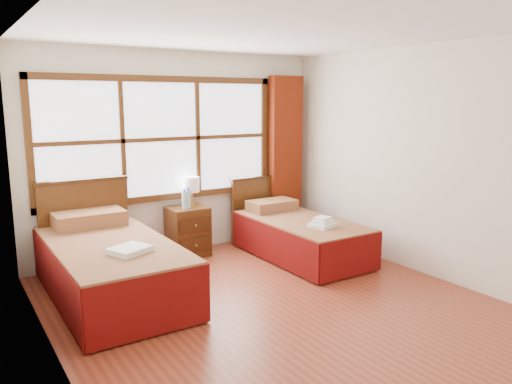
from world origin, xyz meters
TOP-DOWN VIEW (x-y plane):
  - floor at (0.00, 0.00)m, footprint 4.50×4.50m
  - ceiling at (0.00, 0.00)m, footprint 4.50×4.50m
  - wall_back at (0.00, 2.25)m, footprint 4.00×0.00m
  - wall_left at (-2.00, 0.00)m, footprint 0.00×4.50m
  - wall_right at (2.00, 0.00)m, footprint 0.00×4.50m
  - window at (-0.25, 2.21)m, footprint 3.16×0.06m
  - curtain at (1.60, 2.11)m, footprint 0.50×0.16m
  - bed_left at (-1.27, 1.20)m, footprint 1.12×2.17m
  - bed_right at (1.16, 1.20)m, footprint 0.95×1.97m
  - nightstand at (-0.02, 1.99)m, footprint 0.48×0.47m
  - towels_left at (-1.21, 0.69)m, footprint 0.43×0.41m
  - towels_right at (1.15, 0.72)m, footprint 0.34×0.32m
  - lamp at (0.07, 2.04)m, footprint 0.19×0.19m
  - bottle_near at (-0.08, 1.93)m, footprint 0.07×0.07m
  - bottle_far at (-0.02, 1.96)m, footprint 0.07×0.07m

SIDE VIEW (x-z plane):
  - floor at x=0.00m, z-range 0.00..0.00m
  - bed_right at x=1.16m, z-range -0.18..0.74m
  - nightstand at x=-0.02m, z-range 0.00..0.64m
  - bed_left at x=-1.27m, z-range -0.21..0.88m
  - towels_right at x=1.15m, z-range 0.48..0.60m
  - towels_left at x=-1.21m, z-range 0.58..0.63m
  - bottle_near at x=-0.08m, z-range 0.63..0.87m
  - bottle_far at x=-0.02m, z-range 0.63..0.89m
  - lamp at x=0.07m, z-range 0.72..1.09m
  - curtain at x=1.60m, z-range 0.02..2.32m
  - wall_back at x=0.00m, z-range -0.70..3.30m
  - wall_left at x=-2.00m, z-range -0.95..3.55m
  - wall_right at x=2.00m, z-range -0.95..3.55m
  - window at x=-0.25m, z-range 0.72..2.28m
  - ceiling at x=0.00m, z-range 2.60..2.60m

